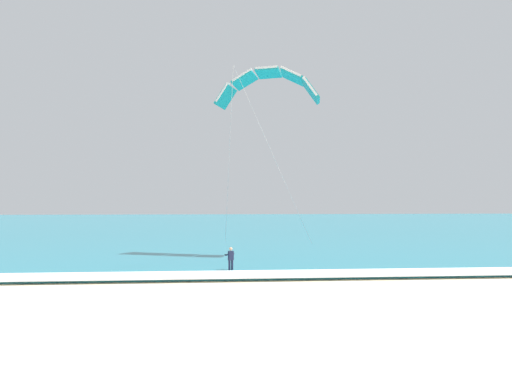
% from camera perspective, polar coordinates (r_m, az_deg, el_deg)
% --- Properties ---
extents(ground_plane, '(200.00, 200.00, 0.00)m').
position_cam_1_polar(ground_plane, '(18.06, 13.04, -16.32)').
color(ground_plane, beige).
extents(sea, '(200.00, 120.00, 0.20)m').
position_cam_1_polar(sea, '(88.27, -1.16, -3.97)').
color(sea, teal).
rests_on(sea, ground).
extents(surf_foam, '(200.00, 3.04, 0.04)m').
position_cam_1_polar(surf_foam, '(29.81, 5.71, -9.75)').
color(surf_foam, white).
rests_on(surf_foam, sea).
extents(surfboard, '(1.00, 1.45, 0.09)m').
position_cam_1_polar(surfboard, '(31.35, -3.05, -9.68)').
color(surfboard, '#239EC6').
rests_on(surfboard, ground).
extents(kitesurfer, '(0.66, 0.66, 1.69)m').
position_cam_1_polar(kitesurfer, '(31.24, -3.07, -8.02)').
color(kitesurfer, '#191E38').
rests_on(kitesurfer, ground).
extents(kite_primary, '(8.92, 10.79, 14.83)m').
position_cam_1_polar(kite_primary, '(41.32, 1.42, 12.96)').
color(kite_primary, teal).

